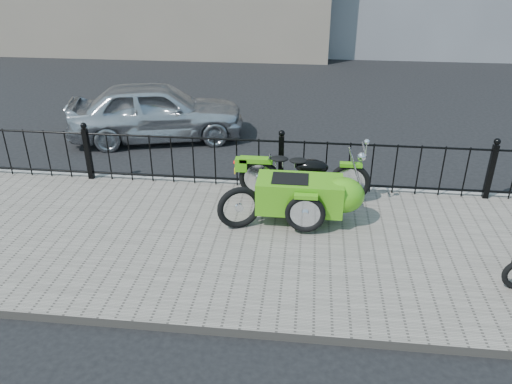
# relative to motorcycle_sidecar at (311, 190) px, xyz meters

# --- Properties ---
(ground) EXTENTS (120.00, 120.00, 0.00)m
(ground) POSITION_rel_motorcycle_sidecar_xyz_m (-0.54, -0.28, -0.59)
(ground) COLOR black
(ground) RESTS_ON ground
(sidewalk) EXTENTS (30.00, 3.80, 0.12)m
(sidewalk) POSITION_rel_motorcycle_sidecar_xyz_m (-0.54, -0.78, -0.53)
(sidewalk) COLOR slate
(sidewalk) RESTS_ON ground
(curb) EXTENTS (30.00, 0.10, 0.12)m
(curb) POSITION_rel_motorcycle_sidecar_xyz_m (-0.54, 1.16, -0.53)
(curb) COLOR gray
(curb) RESTS_ON ground
(iron_fence) EXTENTS (14.11, 0.11, 1.08)m
(iron_fence) POSITION_rel_motorcycle_sidecar_xyz_m (-0.54, 1.02, -0.01)
(iron_fence) COLOR black
(iron_fence) RESTS_ON sidewalk
(motorcycle_sidecar) EXTENTS (2.28, 1.48, 0.98)m
(motorcycle_sidecar) POSITION_rel_motorcycle_sidecar_xyz_m (0.00, 0.00, 0.00)
(motorcycle_sidecar) COLOR black
(motorcycle_sidecar) RESTS_ON sidewalk
(spare_tire) EXTENTS (0.66, 0.36, 0.68)m
(spare_tire) POSITION_rel_motorcycle_sidecar_xyz_m (-1.07, -0.44, -0.13)
(spare_tire) COLOR black
(spare_tire) RESTS_ON sidewalk
(sedan_car) EXTENTS (4.11, 2.45, 1.31)m
(sedan_car) POSITION_rel_motorcycle_sidecar_xyz_m (-3.50, 3.51, 0.06)
(sedan_car) COLOR #B3B6BB
(sedan_car) RESTS_ON ground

